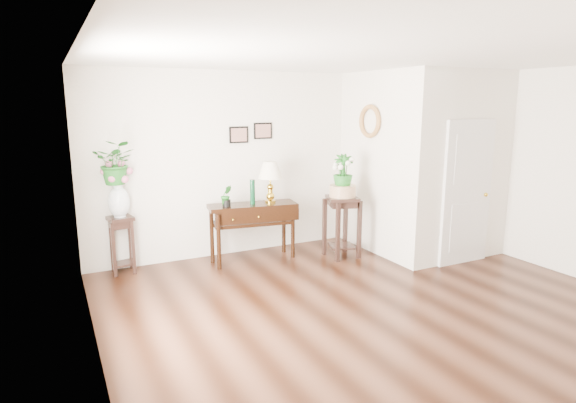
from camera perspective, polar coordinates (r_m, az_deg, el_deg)
floor at (r=5.79m, az=10.77°, el=-12.33°), size 6.00×5.50×0.02m
ceiling at (r=5.31m, az=11.96°, el=16.47°), size 6.00×5.50×0.02m
wall_back at (r=7.71m, az=-1.31°, el=4.72°), size 6.00×0.02×2.80m
wall_left at (r=4.28m, az=-22.36°, el=-1.82°), size 0.02×5.50×2.80m
wall_right at (r=7.58m, az=29.58°, el=3.08°), size 0.02×5.50×2.80m
partition at (r=8.06m, az=15.44°, el=4.61°), size 1.80×1.95×2.80m
door at (r=7.41m, az=20.44°, el=0.96°), size 0.90×0.05×2.10m
art_print_left at (r=7.39m, az=-5.86°, el=7.87°), size 0.30×0.02×0.25m
art_print_right at (r=7.54m, az=-3.00°, el=8.37°), size 0.30×0.02×0.25m
wall_ornament at (r=7.51m, az=9.64°, el=9.35°), size 0.07×0.51×0.51m
console_table at (r=7.21m, az=-4.17°, el=-3.65°), size 1.35×0.62×0.86m
table_lamp at (r=7.15m, az=-2.13°, el=2.67°), size 0.45×0.45×0.62m
green_vase at (r=7.07m, az=-4.23°, el=1.06°), size 0.10×0.10×0.36m
potted_plant at (r=6.94m, az=-7.33°, el=0.58°), size 0.17×0.14×0.29m
plant_stand_a at (r=7.05m, az=-19.07°, el=-4.88°), size 0.36×0.36×0.80m
porcelain_vase at (r=6.91m, az=-19.41°, el=0.11°), size 0.38×0.38×0.50m
lily_arrangement at (r=6.83m, az=-19.68°, el=4.01°), size 0.68×0.64×0.60m
plant_stand_b at (r=7.39m, az=6.39°, el=-3.00°), size 0.56×0.56×0.94m
ceramic_bowl at (r=7.27m, az=6.49°, el=1.20°), size 0.46×0.46×0.18m
narcissus at (r=7.22m, az=6.54°, el=3.54°), size 0.37×0.37×0.52m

